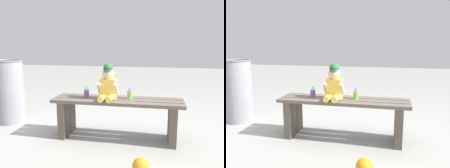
# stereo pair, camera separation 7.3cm
# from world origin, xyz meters

# --- Properties ---
(ground_plane) EXTENTS (16.00, 16.00, 0.00)m
(ground_plane) POSITION_xyz_m (0.00, 0.00, 0.00)
(ground_plane) COLOR #999993
(park_bench) EXTENTS (1.47, 0.38, 0.47)m
(park_bench) POSITION_xyz_m (0.00, 0.00, 0.31)
(park_bench) COLOR #60564C
(park_bench) RESTS_ON ground_plane
(child_figure) EXTENTS (0.23, 0.27, 0.40)m
(child_figure) POSITION_xyz_m (-0.11, -0.03, 0.64)
(child_figure) COLOR #F2C64C
(child_figure) RESTS_ON park_bench
(sippy_cup_left) EXTENTS (0.06, 0.06, 0.12)m
(sippy_cup_left) POSITION_xyz_m (-0.38, 0.03, 0.53)
(sippy_cup_left) COLOR #8C4CCC
(sippy_cup_left) RESTS_ON park_bench
(sippy_cup_right) EXTENTS (0.06, 0.06, 0.12)m
(sippy_cup_right) POSITION_xyz_m (0.14, 0.03, 0.53)
(sippy_cup_right) COLOR #66CC4C
(sippy_cup_right) RESTS_ON park_bench
(toy_ball) EXTENTS (0.15, 0.15, 0.15)m
(toy_ball) POSITION_xyz_m (0.33, -0.73, 0.07)
(toy_ball) COLOR orange
(toy_ball) RESTS_ON ground_plane
(trash_bin) EXTENTS (0.39, 0.39, 0.87)m
(trash_bin) POSITION_xyz_m (-1.56, 0.28, 0.44)
(trash_bin) COLOR gray
(trash_bin) RESTS_ON ground_plane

